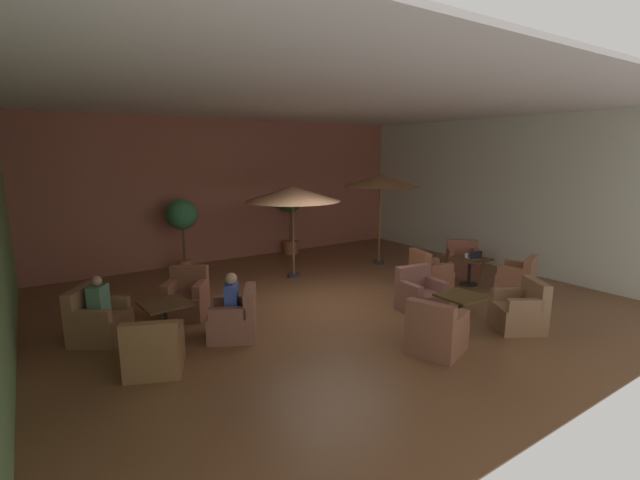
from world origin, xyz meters
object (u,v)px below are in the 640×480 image
at_px(open_laptop, 474,257).
at_px(patron_by_window, 98,298).
at_px(armchair_front_right_north, 187,298).
at_px(patio_umbrella_tall_red, 293,194).
at_px(armchair_front_left_south, 517,279).
at_px(armchair_front_right_south, 154,352).
at_px(iced_drink_cup, 467,256).
at_px(patron_blue_shirt, 231,294).
at_px(cafe_table_front_left, 470,264).
at_px(patio_umbrella_center_beige, 381,181).
at_px(potted_tree_left_corner, 290,211).
at_px(cafe_table_front_right, 165,311).
at_px(armchair_mid_center_north, 420,296).
at_px(cafe_table_mid_center, 461,303).
at_px(armchair_front_left_north, 463,261).
at_px(armchair_mid_center_east, 436,332).
at_px(armchair_front_right_west, 235,319).
at_px(armchair_front_right_east, 98,321).
at_px(armchair_front_left_east, 429,275).
at_px(potted_tree_mid_left, 182,218).
at_px(armchair_mid_center_south, 520,312).

bearing_deg(open_laptop, patron_by_window, 169.01).
distance_m(armchair_front_right_north, patio_umbrella_tall_red, 3.70).
relative_size(armchair_front_left_south, armchair_front_right_south, 0.98).
distance_m(patio_umbrella_tall_red, iced_drink_cup, 4.39).
relative_size(armchair_front_left_south, patron_blue_shirt, 1.39).
bearing_deg(cafe_table_front_left, patio_umbrella_center_beige, 99.11).
bearing_deg(potted_tree_left_corner, armchair_front_right_north, -141.22).
bearing_deg(cafe_table_front_right, armchair_mid_center_north, -17.26).
bearing_deg(cafe_table_mid_center, patio_umbrella_center_beige, 65.74).
distance_m(armchair_front_left_north, patron_by_window, 8.47).
height_order(cafe_table_front_right, cafe_table_mid_center, same).
relative_size(armchair_mid_center_east, patron_by_window, 1.49).
bearing_deg(armchair_front_right_west, armchair_front_right_east, 148.78).
xyz_separation_m(armchair_front_left_east, armchair_front_left_south, (1.40, -1.30, -0.02)).
xyz_separation_m(armchair_front_left_south, patron_by_window, (-8.07, 2.39, 0.41)).
bearing_deg(patron_by_window, patio_umbrella_tall_red, 18.01).
distance_m(armchair_front_left_east, potted_tree_mid_left, 6.34).
bearing_deg(patio_umbrella_tall_red, patron_blue_shirt, -136.16).
xyz_separation_m(armchair_front_left_east, iced_drink_cup, (0.99, -0.23, 0.36)).
height_order(cafe_table_front_left, armchair_front_left_south, armchair_front_left_south).
bearing_deg(patio_umbrella_center_beige, armchair_front_right_west, -155.23).
distance_m(armchair_front_right_north, armchair_mid_center_north, 4.53).
bearing_deg(iced_drink_cup, cafe_table_front_right, 173.94).
bearing_deg(armchair_front_left_east, armchair_front_right_south, -174.91).
relative_size(armchair_front_left_south, armchair_front_right_north, 0.93).
xyz_separation_m(armchair_front_left_south, armchair_front_right_south, (-7.61, 0.74, -0.01)).
bearing_deg(armchair_front_left_east, armchair_mid_center_east, -135.79).
bearing_deg(armchair_front_right_south, armchair_front_right_north, 61.59).
relative_size(armchair_front_left_south, armchair_mid_center_south, 0.93).
relative_size(armchair_front_right_east, patio_umbrella_center_beige, 0.45).
bearing_deg(patio_umbrella_center_beige, patron_blue_shirt, -155.56).
height_order(armchair_front_left_south, open_laptop, armchair_front_left_south).
relative_size(armchair_front_right_west, patron_blue_shirt, 1.50).
bearing_deg(patron_by_window, armchair_front_left_east, -9.30).
distance_m(armchair_mid_center_east, potted_tree_left_corner, 7.44).
xyz_separation_m(cafe_table_front_right, armchair_front_right_west, (0.99, -0.54, -0.19)).
bearing_deg(patio_umbrella_center_beige, cafe_table_front_left, -80.89).
height_order(armchair_front_right_south, potted_tree_mid_left, potted_tree_mid_left).
xyz_separation_m(armchair_front_right_south, patio_umbrella_tall_red, (4.12, 3.14, 1.77)).
bearing_deg(patio_umbrella_tall_red, armchair_front_right_north, -159.25).
height_order(cafe_table_front_left, potted_tree_left_corner, potted_tree_left_corner).
relative_size(armchair_mid_center_north, patio_umbrella_tall_red, 0.37).
distance_m(armchair_front_right_north, open_laptop, 6.45).
bearing_deg(cafe_table_front_left, patio_umbrella_tall_red, 137.19).
bearing_deg(cafe_table_mid_center, open_laptop, 32.86).
bearing_deg(cafe_table_front_left, armchair_mid_center_east, -149.35).
height_order(patio_umbrella_tall_red, open_laptop, patio_umbrella_tall_red).
distance_m(armchair_front_right_west, armchair_mid_center_east, 3.29).
bearing_deg(patron_by_window, armchair_front_right_south, -74.13).
bearing_deg(armchair_front_right_north, armchair_front_right_west, -76.45).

